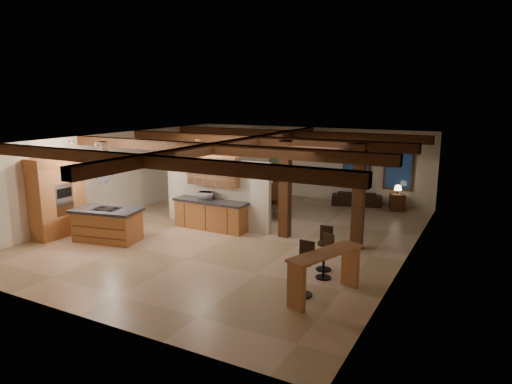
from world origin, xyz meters
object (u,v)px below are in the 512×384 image
kitchen_island (107,224)px  dining_table (257,205)px  bar_counter (325,267)px  sofa (357,198)px

kitchen_island → dining_table: 5.35m
kitchen_island → bar_counter: size_ratio=1.08×
dining_table → kitchen_island: bearing=-97.7°
dining_table → sofa: 4.11m
dining_table → sofa: dining_table is taller
dining_table → bar_counter: 7.09m
sofa → bar_counter: 8.64m
kitchen_island → bar_counter: bar_counter is taller
sofa → bar_counter: bar_counter is taller
sofa → kitchen_island: bearing=41.2°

